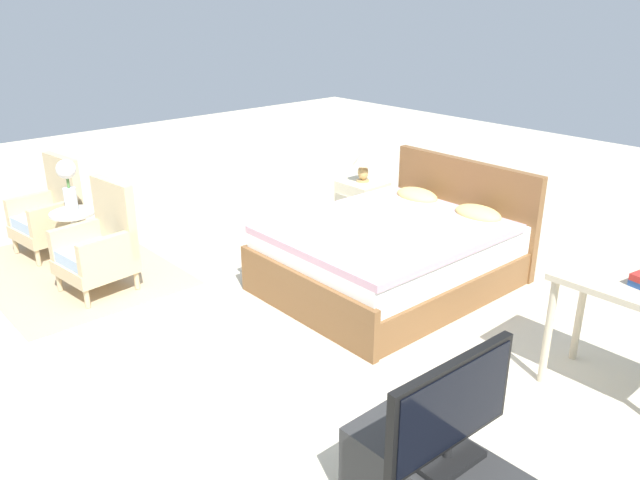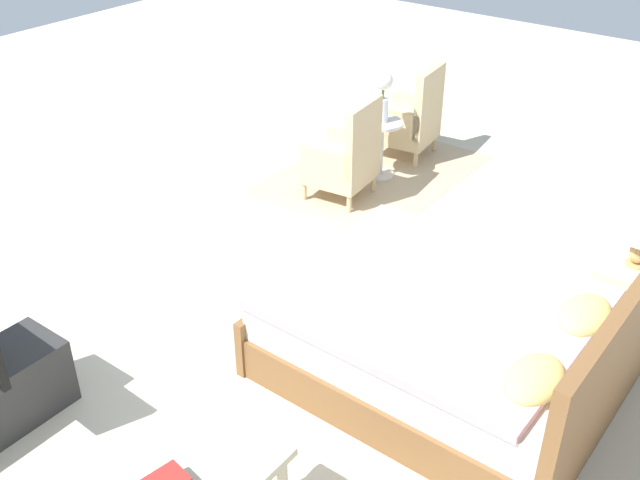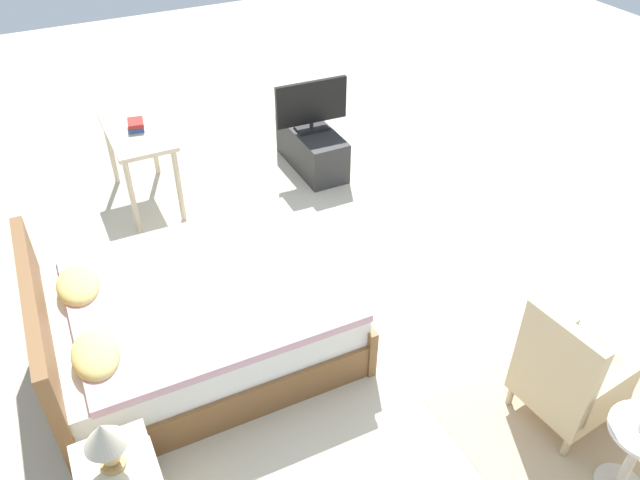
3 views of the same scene
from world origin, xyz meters
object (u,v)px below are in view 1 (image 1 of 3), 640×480
armchair_by_window_left (51,214)px  flower_vase (68,180)px  bed (395,252)px  tv_flatscreen (451,411)px  armchair_by_window_right (100,247)px  table_lamp (363,161)px  side_table (76,233)px  nightstand (362,207)px

armchair_by_window_left → flower_vase: size_ratio=1.93×
bed → tv_flatscreen: 2.76m
bed → armchair_by_window_right: 2.50m
armchair_by_window_left → table_lamp: size_ratio=2.79×
armchair_by_window_left → bed: bearing=35.0°
flower_vase → side_table: bearing=0.0°
bed → side_table: size_ratio=3.70×
table_lamp → armchair_by_window_right: bearing=-100.8°
table_lamp → tv_flatscreen: (3.08, -2.60, -0.07)m
side_table → flower_vase: size_ratio=1.16×
armchair_by_window_left → table_lamp: bearing=58.3°
nightstand → bed: bearing=-33.0°
bed → table_lamp: size_ratio=6.19×
bed → table_lamp: bearing=146.9°
flower_vase → tv_flatscreen: 4.14m
armchair_by_window_right → nightstand: size_ratio=1.66×
table_lamp → tv_flatscreen: tv_flatscreen is taller
armchair_by_window_left → tv_flatscreen: size_ratio=1.22×
bed → nightstand: (-1.11, 0.72, -0.02)m
nightstand → side_table: bearing=-112.0°
bed → armchair_by_window_left: size_ratio=2.22×
side_table → nightstand: same height
bed → nightstand: 1.32m
flower_vase → armchair_by_window_right: bearing=-1.2°
flower_vase → nightstand: 2.89m
nightstand → tv_flatscreen: (3.08, -2.60, 0.42)m
nightstand → tv_flatscreen: size_ratio=0.73×
armchair_by_window_right → flower_vase: bearing=178.8°
nightstand → tv_flatscreen: tv_flatscreen is taller
armchair_by_window_right → table_lamp: bearing=79.2°
side_table → tv_flatscreen: size_ratio=0.74×
armchair_by_window_left → table_lamp: (1.63, 2.64, 0.38)m
bed → tv_flatscreen: (1.97, -1.88, 0.40)m
side_table → bed: bearing=41.3°
table_lamp → tv_flatscreen: 4.03m
side_table → tv_flatscreen: (4.14, 0.02, 0.35)m
bed → flower_vase: (-2.16, -1.90, 0.55)m
armchair_by_window_right → side_table: size_ratio=1.66×
side_table → tv_flatscreen: tv_flatscreen is taller
side_table → table_lamp: 2.86m
flower_vase → table_lamp: (1.06, 2.62, -0.08)m
side_table → flower_vase: (0.00, 0.00, 0.50)m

